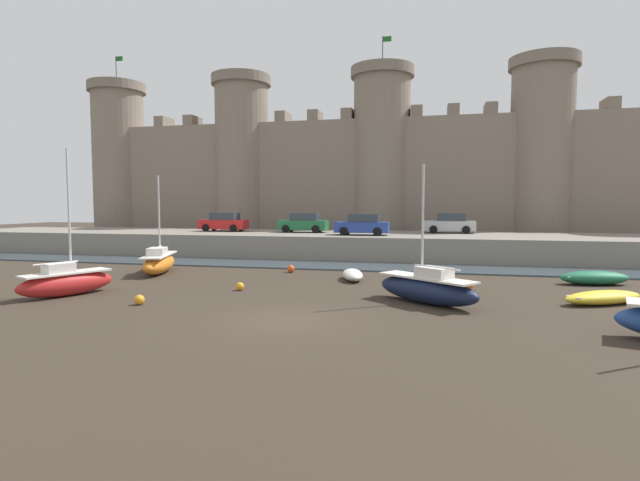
# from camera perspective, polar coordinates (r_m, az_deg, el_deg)

# --- Properties ---
(ground_plane) EXTENTS (160.00, 160.00, 0.00)m
(ground_plane) POSITION_cam_1_polar(r_m,az_deg,el_deg) (18.35, -4.09, -9.02)
(ground_plane) COLOR #382D23
(water_channel) EXTENTS (80.00, 4.50, 0.10)m
(water_channel) POSITION_cam_1_polar(r_m,az_deg,el_deg) (33.33, 3.78, -2.93)
(water_channel) COLOR #3D4C56
(water_channel) RESTS_ON ground
(quay_road) EXTENTS (71.41, 10.00, 1.80)m
(quay_road) POSITION_cam_1_polar(r_m,az_deg,el_deg) (40.38, 5.43, -0.48)
(quay_road) COLOR gray
(quay_road) RESTS_ON ground
(castle) EXTENTS (65.66, 6.24, 20.61)m
(castle) POSITION_cam_1_polar(r_m,az_deg,el_deg) (50.75, 7.05, 8.28)
(castle) COLOR gray
(castle) RESTS_ON ground
(rowboat_near_channel_left) EXTENTS (1.77, 3.03, 0.60)m
(rowboat_near_channel_left) POSITION_cam_1_polar(r_m,az_deg,el_deg) (27.49, 3.75, -3.90)
(rowboat_near_channel_left) COLOR silver
(rowboat_near_channel_left) RESTS_ON ground
(sailboat_near_channel_right) EXTENTS (2.92, 4.48, 6.70)m
(sailboat_near_channel_right) POSITION_cam_1_polar(r_m,az_deg,el_deg) (25.57, -27.02, -4.22)
(sailboat_near_channel_right) COLOR red
(sailboat_near_channel_right) RESTS_ON ground
(rowboat_midflat_left) EXTENTS (3.68, 1.95, 0.73)m
(rowboat_midflat_left) POSITION_cam_1_polar(r_m,az_deg,el_deg) (29.55, 28.84, -3.72)
(rowboat_midflat_left) COLOR #1E6B47
(rowboat_midflat_left) RESTS_ON ground
(sailboat_midflat_centre) EXTENTS (4.82, 4.22, 5.86)m
(sailboat_midflat_centre) POSITION_cam_1_polar(r_m,az_deg,el_deg) (21.51, 12.12, -5.34)
(sailboat_midflat_centre) COLOR #141E3D
(sailboat_midflat_centre) RESTS_ON ground
(rowboat_foreground_centre) EXTENTS (3.88, 2.89, 0.58)m
(rowboat_foreground_centre) POSITION_cam_1_polar(r_m,az_deg,el_deg) (24.07, 29.61, -5.64)
(rowboat_foreground_centre) COLOR yellow
(rowboat_foreground_centre) RESTS_ON ground
(sailboat_midflat_right) EXTENTS (2.91, 5.38, 5.90)m
(sailboat_midflat_right) POSITION_cam_1_polar(r_m,az_deg,el_deg) (31.69, -17.93, -2.39)
(sailboat_midflat_right) COLOR orange
(sailboat_midflat_right) RESTS_ON ground
(mooring_buoy_near_shore) EXTENTS (0.47, 0.47, 0.47)m
(mooring_buoy_near_shore) POSITION_cam_1_polar(r_m,az_deg,el_deg) (30.51, -3.35, -3.24)
(mooring_buoy_near_shore) COLOR #E04C1E
(mooring_buoy_near_shore) RESTS_ON ground
(mooring_buoy_near_channel) EXTENTS (0.50, 0.50, 0.50)m
(mooring_buoy_near_channel) POSITION_cam_1_polar(r_m,az_deg,el_deg) (25.48, 16.59, -4.87)
(mooring_buoy_near_channel) COLOR orange
(mooring_buoy_near_channel) RESTS_ON ground
(mooring_buoy_mid_mud) EXTENTS (0.40, 0.40, 0.40)m
(mooring_buoy_mid_mud) POSITION_cam_1_polar(r_m,az_deg,el_deg) (24.56, -9.12, -5.20)
(mooring_buoy_mid_mud) COLOR orange
(mooring_buoy_mid_mud) RESTS_ON ground
(mooring_buoy_off_centre) EXTENTS (0.42, 0.42, 0.42)m
(mooring_buoy_off_centre) POSITION_cam_1_polar(r_m,az_deg,el_deg) (22.17, -19.94, -6.39)
(mooring_buoy_off_centre) COLOR orange
(mooring_buoy_off_centre) RESTS_ON ground
(car_quay_centre_west) EXTENTS (4.11, 1.89, 1.62)m
(car_quay_centre_west) POSITION_cam_1_polar(r_m,az_deg,el_deg) (42.14, 14.62, 1.89)
(car_quay_centre_west) COLOR #B2B5B7
(car_quay_centre_west) RESTS_ON quay_road
(car_quay_east) EXTENTS (4.11, 1.89, 1.62)m
(car_quay_east) POSITION_cam_1_polar(r_m,az_deg,el_deg) (44.33, -10.94, 2.06)
(car_quay_east) COLOR red
(car_quay_east) RESTS_ON quay_road
(car_quay_centre_east) EXTENTS (4.11, 1.89, 1.62)m
(car_quay_centre_east) POSITION_cam_1_polar(r_m,az_deg,el_deg) (41.94, -1.89, 2.01)
(car_quay_centre_east) COLOR #1E6638
(car_quay_centre_east) RESTS_ON quay_road
(car_quay_west) EXTENTS (4.11, 1.89, 1.62)m
(car_quay_west) POSITION_cam_1_polar(r_m,az_deg,el_deg) (38.39, 4.87, 1.79)
(car_quay_west) COLOR #263F99
(car_quay_west) RESTS_ON quay_road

